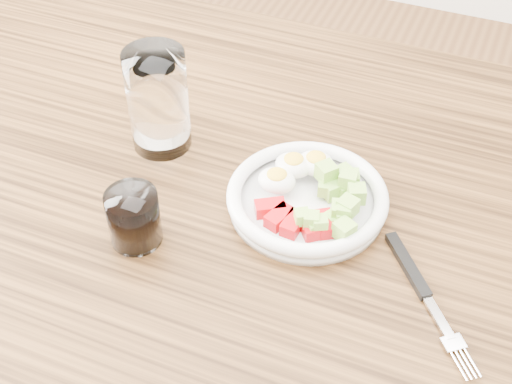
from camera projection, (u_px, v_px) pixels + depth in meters
dining_table at (260, 271)px, 0.93m from camera, size 1.50×0.90×0.77m
bowl at (308, 196)px, 0.86m from camera, size 0.20×0.20×0.05m
fork at (418, 283)px, 0.78m from camera, size 0.14×0.17×0.01m
water_glass at (158, 101)px, 0.92m from camera, size 0.08×0.08×0.14m
coffee_glass at (134, 218)px, 0.81m from camera, size 0.06×0.06×0.07m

